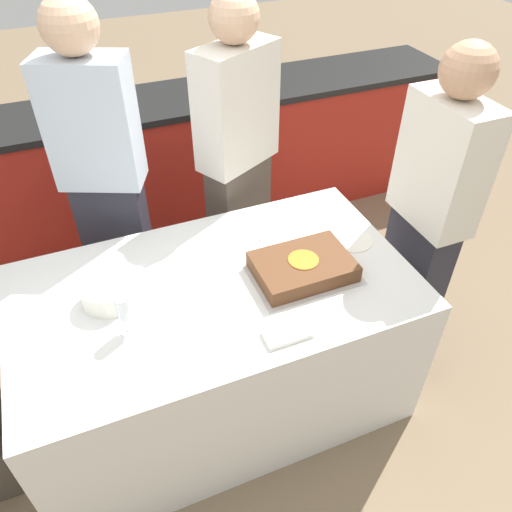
{
  "coord_description": "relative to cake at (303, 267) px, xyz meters",
  "views": [
    {
      "loc": [
        -0.4,
        -1.43,
        2.17
      ],
      "look_at": [
        0.18,
        0.0,
        0.86
      ],
      "focal_mm": 35.0,
      "sensor_mm": 36.0,
      "label": 1
    }
  ],
  "objects": [
    {
      "name": "cake",
      "position": [
        0.0,
        0.0,
        0.0
      ],
      "size": [
        0.44,
        0.32,
        0.08
      ],
      "color": "#B7B2AD",
      "rests_on": "dining_table"
    },
    {
      "name": "wine_glass",
      "position": [
        -0.74,
        -0.04,
        0.08
      ],
      "size": [
        0.07,
        0.07,
        0.17
      ],
      "color": "white",
      "rests_on": "dining_table"
    },
    {
      "name": "back_counter",
      "position": [
        -0.36,
        1.61,
        -0.34
      ],
      "size": [
        4.4,
        0.58,
        0.92
      ],
      "color": "#A82319",
      "rests_on": "ground_plane"
    },
    {
      "name": "person_cutting_cake",
      "position": [
        -0.0,
        0.76,
        0.08
      ],
      "size": [
        0.46,
        0.37,
        1.69
      ],
      "rotation": [
        0.0,
        0.0,
        -2.66
      ],
      "color": "#4C4238",
      "rests_on": "ground_plane"
    },
    {
      "name": "utensil_pile",
      "position": [
        -0.2,
        -0.28,
        -0.03
      ],
      "size": [
        0.18,
        0.09,
        0.02
      ],
      "color": "white",
      "rests_on": "dining_table"
    },
    {
      "name": "side_plate_near_cake",
      "position": [
        0.01,
        0.28,
        -0.04
      ],
      "size": [
        0.19,
        0.19,
        0.0
      ],
      "color": "white",
      "rests_on": "dining_table"
    },
    {
      "name": "ground_plane",
      "position": [
        -0.36,
        0.07,
        -0.8
      ],
      "size": [
        14.0,
        14.0,
        0.0
      ],
      "primitive_type": "plane",
      "color": "#7A664C"
    },
    {
      "name": "person_standing_back",
      "position": [
        -0.66,
        0.76,
        0.12
      ],
      "size": [
        0.42,
        0.33,
        1.73
      ],
      "rotation": [
        0.0,
        0.0,
        2.73
      ],
      "color": "#282833",
      "rests_on": "ground_plane"
    },
    {
      "name": "plate_stack",
      "position": [
        -0.78,
        0.15,
        0.01
      ],
      "size": [
        0.2,
        0.2,
        0.09
      ],
      "color": "white",
      "rests_on": "dining_table"
    },
    {
      "name": "side_plate_right_edge",
      "position": [
        0.31,
        0.12,
        -0.04
      ],
      "size": [
        0.19,
        0.19,
        0.0
      ],
      "color": "white",
      "rests_on": "dining_table"
    },
    {
      "name": "person_seated_right",
      "position": [
        0.68,
        0.07,
        0.04
      ],
      "size": [
        0.22,
        0.39,
        1.6
      ],
      "rotation": [
        0.0,
        0.0,
        -1.57
      ],
      "color": "#282833",
      "rests_on": "ground_plane"
    },
    {
      "name": "dining_table",
      "position": [
        -0.36,
        0.07,
        -0.42
      ],
      "size": [
        1.64,
        0.93,
        0.76
      ],
      "color": "silver",
      "rests_on": "ground_plane"
    }
  ]
}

